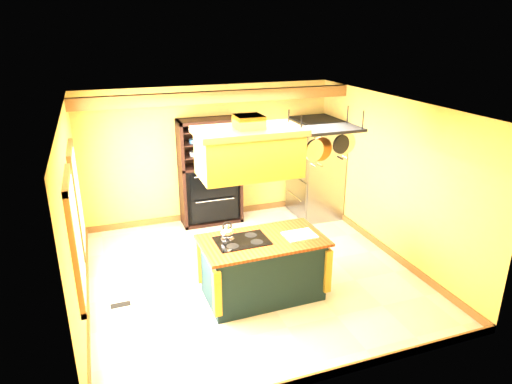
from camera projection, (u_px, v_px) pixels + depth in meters
floor at (251, 274)px, 7.36m from camera, size 5.00×5.00×0.00m
ceiling at (250, 106)px, 6.42m from camera, size 5.00×5.00×0.00m
wall_back at (210, 154)px, 9.10m from camera, size 5.00×0.02×2.70m
wall_front at (330, 276)px, 4.68m from camera, size 5.00×0.02×2.70m
wall_left at (74, 218)px, 6.10m from camera, size 0.02×5.00×2.70m
wall_right at (391, 178)px, 7.68m from camera, size 0.02×5.00×2.70m
ceiling_beam at (219, 97)px, 7.96m from camera, size 5.00×0.15×0.20m
window_near at (76, 239)px, 5.39m from camera, size 0.06×1.06×1.56m
window_far at (77, 199)px, 6.63m from camera, size 0.06×1.06×1.56m
kitchen_island at (263, 267)px, 6.61m from camera, size 1.79×1.02×1.11m
range_hood at (249, 150)px, 5.94m from camera, size 1.39×0.79×0.80m
pot_rack at (325, 137)px, 6.26m from camera, size 1.10×0.51×0.74m
refrigerator at (315, 170)px, 9.35m from camera, size 0.85×1.01×1.98m
hutch at (210, 182)px, 9.06m from camera, size 1.19×0.54×2.11m
floor_register at (121, 305)px, 6.53m from camera, size 0.28×0.13×0.01m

